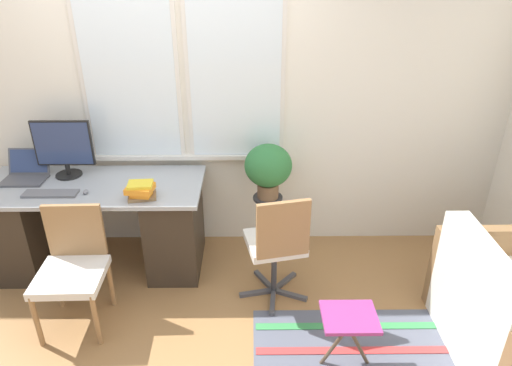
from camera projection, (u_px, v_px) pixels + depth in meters
ground_plane at (165, 291)px, 3.59m from camera, size 14.00×14.00×0.00m
wall_back_with_window at (168, 95)px, 3.70m from camera, size 9.00×0.12×2.70m
desk at (98, 224)px, 3.73m from camera, size 1.74×0.72×0.76m
laptop at (26, 173)px, 3.64m from camera, size 0.33×0.30×0.21m
monitor at (64, 148)px, 3.61m from camera, size 0.46×0.21×0.47m
keyboard at (51, 194)px, 3.42m from camera, size 0.40×0.12×0.02m
mouse at (86, 192)px, 3.43m from camera, size 0.04×0.06×0.03m
book_stack at (141, 191)px, 3.34m from camera, size 0.23×0.19×0.12m
desk_chair_wooden at (72, 266)px, 3.13m from camera, size 0.45×0.46×0.85m
office_chair_swivel at (277, 244)px, 3.31m from camera, size 0.53×0.52×0.92m
plant_stand at (268, 204)px, 3.81m from camera, size 0.25×0.25×0.58m
potted_plant at (268, 167)px, 3.66m from camera, size 0.38×0.38×0.46m
floor_rug_striped at (372, 351)px, 3.05m from camera, size 1.58×0.78×0.01m
folding_stool at (349, 321)px, 2.80m from camera, size 0.34×0.29×0.41m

